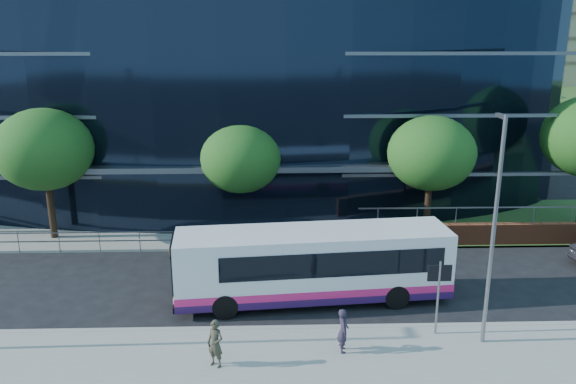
{
  "coord_description": "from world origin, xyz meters",
  "views": [
    {
      "loc": [
        -1.36,
        -19.54,
        10.61
      ],
      "look_at": [
        -0.54,
        8.0,
        2.78
      ],
      "focal_mm": 35.0,
      "sensor_mm": 36.0,
      "label": 1
    }
  ],
  "objects_px": {
    "street_sign": "(439,282)",
    "pedestrian_b": "(215,344)",
    "pedestrian": "(343,330)",
    "tree_dist_e": "(509,92)",
    "tree_far_a": "(44,150)",
    "tree_far_c": "(431,153)",
    "streetlight_east": "(494,226)",
    "tree_far_b": "(241,159)",
    "city_bus": "(315,264)"
  },
  "relations": [
    {
      "from": "tree_far_b",
      "to": "pedestrian_b",
      "type": "bearing_deg",
      "value": -91.0
    },
    {
      "from": "tree_far_a",
      "to": "tree_far_c",
      "type": "distance_m",
      "value": 20.0
    },
    {
      "from": "tree_far_a",
      "to": "streetlight_east",
      "type": "relative_size",
      "value": 0.87
    },
    {
      "from": "tree_far_c",
      "to": "pedestrian",
      "type": "distance_m",
      "value": 13.6
    },
    {
      "from": "tree_dist_e",
      "to": "pedestrian_b",
      "type": "relative_size",
      "value": 4.03
    },
    {
      "from": "pedestrian",
      "to": "pedestrian_b",
      "type": "relative_size",
      "value": 0.97
    },
    {
      "from": "tree_far_c",
      "to": "city_bus",
      "type": "bearing_deg",
      "value": -131.35
    },
    {
      "from": "streetlight_east",
      "to": "tree_far_c",
      "type": "bearing_deg",
      "value": 84.89
    },
    {
      "from": "tree_dist_e",
      "to": "streetlight_east",
      "type": "height_order",
      "value": "streetlight_east"
    },
    {
      "from": "street_sign",
      "to": "city_bus",
      "type": "bearing_deg",
      "value": 143.31
    },
    {
      "from": "pedestrian_b",
      "to": "tree_dist_e",
      "type": "bearing_deg",
      "value": 89.64
    },
    {
      "from": "tree_far_a",
      "to": "streetlight_east",
      "type": "bearing_deg",
      "value": -30.46
    },
    {
      "from": "tree_far_a",
      "to": "pedestrian",
      "type": "height_order",
      "value": "tree_far_a"
    },
    {
      "from": "street_sign",
      "to": "tree_far_b",
      "type": "bearing_deg",
      "value": 124.08
    },
    {
      "from": "tree_far_a",
      "to": "tree_dist_e",
      "type": "bearing_deg",
      "value": 39.96
    },
    {
      "from": "tree_far_b",
      "to": "street_sign",
      "type": "bearing_deg",
      "value": -55.92
    },
    {
      "from": "tree_far_c",
      "to": "pedestrian",
      "type": "relative_size",
      "value": 4.17
    },
    {
      "from": "street_sign",
      "to": "pedestrian",
      "type": "height_order",
      "value": "street_sign"
    },
    {
      "from": "street_sign",
      "to": "tree_far_b",
      "type": "relative_size",
      "value": 0.46
    },
    {
      "from": "tree_far_b",
      "to": "tree_dist_e",
      "type": "distance_m",
      "value": 40.74
    },
    {
      "from": "tree_far_b",
      "to": "city_bus",
      "type": "distance_m",
      "value": 9.09
    },
    {
      "from": "tree_far_a",
      "to": "pedestrian_b",
      "type": "xyz_separation_m",
      "value": [
        9.78,
        -12.42,
        -3.9
      ]
    },
    {
      "from": "street_sign",
      "to": "pedestrian",
      "type": "distance_m",
      "value": 3.85
    },
    {
      "from": "streetlight_east",
      "to": "pedestrian_b",
      "type": "relative_size",
      "value": 4.95
    },
    {
      "from": "tree_far_b",
      "to": "tree_dist_e",
      "type": "bearing_deg",
      "value": 48.48
    },
    {
      "from": "pedestrian_b",
      "to": "tree_far_b",
      "type": "bearing_deg",
      "value": 120.73
    },
    {
      "from": "pedestrian",
      "to": "tree_far_a",
      "type": "bearing_deg",
      "value": 49.12
    },
    {
      "from": "street_sign",
      "to": "city_bus",
      "type": "distance_m",
      "value": 5.17
    },
    {
      "from": "street_sign",
      "to": "tree_far_c",
      "type": "xyz_separation_m",
      "value": [
        2.5,
        10.59,
        2.39
      ]
    },
    {
      "from": "streetlight_east",
      "to": "pedestrian",
      "type": "bearing_deg",
      "value": -174.42
    },
    {
      "from": "pedestrian_b",
      "to": "pedestrian",
      "type": "bearing_deg",
      "value": 41.88
    },
    {
      "from": "pedestrian_b",
      "to": "tree_far_c",
      "type": "bearing_deg",
      "value": 82.27
    },
    {
      "from": "tree_far_c",
      "to": "city_bus",
      "type": "relative_size",
      "value": 0.58
    },
    {
      "from": "street_sign",
      "to": "tree_far_a",
      "type": "relative_size",
      "value": 0.4
    },
    {
      "from": "tree_far_a",
      "to": "streetlight_east",
      "type": "height_order",
      "value": "streetlight_east"
    },
    {
      "from": "streetlight_east",
      "to": "tree_far_a",
      "type": "bearing_deg",
      "value": 149.54
    },
    {
      "from": "tree_far_a",
      "to": "streetlight_east",
      "type": "xyz_separation_m",
      "value": [
        19.0,
        -11.17,
        -0.42
      ]
    },
    {
      "from": "tree_far_a",
      "to": "tree_far_b",
      "type": "height_order",
      "value": "tree_far_a"
    },
    {
      "from": "tree_far_c",
      "to": "pedestrian_b",
      "type": "xyz_separation_m",
      "value": [
        -10.22,
        -12.42,
        -3.58
      ]
    },
    {
      "from": "pedestrian_b",
      "to": "street_sign",
      "type": "bearing_deg",
      "value": 45.07
    },
    {
      "from": "tree_far_c",
      "to": "pedestrian_b",
      "type": "distance_m",
      "value": 16.48
    },
    {
      "from": "streetlight_east",
      "to": "tree_far_b",
      "type": "bearing_deg",
      "value": 127.63
    },
    {
      "from": "tree_far_c",
      "to": "tree_far_a",
      "type": "bearing_deg",
      "value": 180.0
    },
    {
      "from": "streetlight_east",
      "to": "tree_dist_e",
      "type": "bearing_deg",
      "value": 66.89
    },
    {
      "from": "streetlight_east",
      "to": "pedestrian_b",
      "type": "distance_m",
      "value": 9.94
    },
    {
      "from": "street_sign",
      "to": "pedestrian_b",
      "type": "relative_size",
      "value": 1.73
    },
    {
      "from": "tree_far_c",
      "to": "city_bus",
      "type": "xyz_separation_m",
      "value": [
        -6.62,
        -7.52,
        -2.95
      ]
    },
    {
      "from": "city_bus",
      "to": "pedestrian",
      "type": "distance_m",
      "value": 4.24
    },
    {
      "from": "tree_far_a",
      "to": "streetlight_east",
      "type": "distance_m",
      "value": 22.05
    },
    {
      "from": "tree_far_c",
      "to": "city_bus",
      "type": "distance_m",
      "value": 10.44
    }
  ]
}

